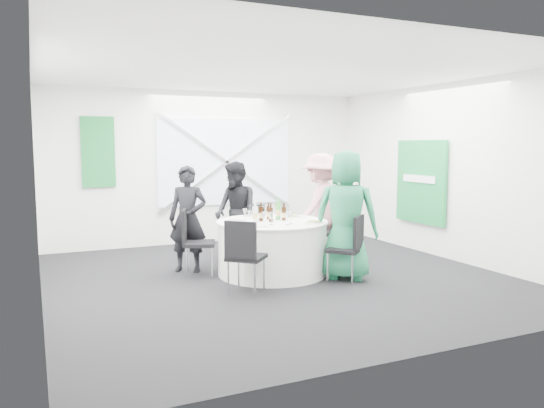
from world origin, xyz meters
name	(u,v)px	position (x,y,z in m)	size (l,w,h in m)	color
floor	(278,277)	(0.00, 0.00, 0.00)	(6.00, 6.00, 0.00)	black
ceiling	(278,71)	(0.00, 0.00, 2.80)	(6.00, 6.00, 0.00)	white
wall_back	(210,167)	(0.00, 3.00, 1.40)	(6.00, 6.00, 0.00)	white
wall_front	(429,196)	(0.00, -3.00, 1.40)	(6.00, 6.00, 0.00)	white
wall_left	(36,183)	(-3.00, 0.00, 1.40)	(6.00, 6.00, 0.00)	white
wall_right	(449,172)	(3.00, 0.00, 1.40)	(6.00, 6.00, 0.00)	white
window_panel	(226,162)	(0.30, 2.96, 1.50)	(2.60, 0.03, 1.60)	silver
window_brace_a	(227,162)	(0.30, 2.92, 1.50)	(0.05, 0.05, 3.16)	silver
window_brace_b	(227,162)	(0.30, 2.92, 1.50)	(0.05, 0.05, 3.16)	silver
green_banner	(98,152)	(-2.00, 2.95, 1.70)	(0.55, 0.04, 1.20)	#156C31
green_sign	(421,182)	(2.94, 0.60, 1.20)	(0.05, 1.20, 1.40)	#18843A
banquet_table	(272,248)	(0.00, 0.20, 0.38)	(1.56, 1.56, 0.76)	white
chair_back	(255,227)	(0.23, 1.37, 0.49)	(0.45, 0.45, 0.84)	black
chair_back_left	(193,237)	(-1.04, 0.58, 0.55)	(0.55, 0.54, 0.93)	black
chair_back_right	(330,224)	(1.17, 0.59, 0.58)	(0.58, 0.57, 0.99)	black
chair_front_right	(350,244)	(0.74, -0.66, 0.53)	(0.58, 0.58, 0.90)	black
chair_front_left	(244,251)	(-0.74, -0.62, 0.54)	(0.59, 0.59, 0.92)	black
person_man_back_left	(188,219)	(-1.03, 0.86, 0.77)	(0.56, 0.37, 1.53)	black
person_man_back	(236,211)	(-0.15, 1.24, 0.78)	(0.76, 0.42, 1.57)	black
person_woman_pink	(321,207)	(1.09, 0.74, 0.85)	(1.09, 0.51, 1.69)	pink
person_woman_green	(346,215)	(0.80, -0.46, 0.88)	(0.86, 0.56, 1.76)	#217B50
plate_back	(252,216)	(-0.06, 0.79, 0.77)	(0.26, 0.26, 0.01)	white
plate_back_left	(234,221)	(-0.50, 0.38, 0.77)	(0.25, 0.25, 0.01)	white
plate_back_right	(293,216)	(0.44, 0.43, 0.78)	(0.28, 0.28, 0.04)	white
plate_front_right	(314,222)	(0.43, -0.23, 0.78)	(0.26, 0.26, 0.04)	white
plate_front_left	(258,226)	(-0.37, -0.17, 0.77)	(0.26, 0.26, 0.01)	white
napkin	(249,223)	(-0.47, -0.09, 0.80)	(0.19, 0.13, 0.05)	white
beer_bottle_a	(261,214)	(-0.15, 0.25, 0.86)	(0.06, 0.06, 0.27)	#341909
beer_bottle_b	(268,213)	(0.02, 0.38, 0.85)	(0.06, 0.06, 0.25)	#341909
beer_bottle_c	(284,214)	(0.17, 0.18, 0.86)	(0.06, 0.06, 0.25)	#341909
beer_bottle_d	(271,215)	(-0.05, 0.13, 0.86)	(0.06, 0.06, 0.26)	#341909
green_water_bottle	(278,211)	(0.14, 0.29, 0.88)	(0.08, 0.08, 0.31)	green
clear_water_bottle	(255,214)	(-0.25, 0.21, 0.87)	(0.08, 0.08, 0.28)	silver
wine_glass_a	(271,216)	(-0.15, -0.12, 0.88)	(0.07, 0.07, 0.17)	white
wine_glass_b	(262,209)	(0.00, 0.56, 0.88)	(0.07, 0.07, 0.17)	white
wine_glass_c	(291,215)	(0.12, -0.15, 0.88)	(0.07, 0.07, 0.17)	white
wine_glass_d	(250,214)	(-0.35, 0.17, 0.88)	(0.07, 0.07, 0.17)	white
wine_glass_e	(264,215)	(-0.24, -0.07, 0.88)	(0.07, 0.07, 0.17)	white
wine_glass_f	(288,216)	(0.04, -0.23, 0.88)	(0.07, 0.07, 0.17)	white
wine_glass_g	(245,212)	(-0.33, 0.39, 0.88)	(0.07, 0.07, 0.17)	white
fork_a	(267,215)	(0.16, 0.75, 0.76)	(0.01, 0.15, 0.01)	silver
knife_a	(248,216)	(-0.14, 0.76, 0.76)	(0.01, 0.15, 0.01)	silver
fork_b	(241,225)	(-0.54, 0.00, 0.76)	(0.01, 0.15, 0.01)	silver
knife_b	(265,227)	(-0.32, -0.28, 0.76)	(0.01, 0.15, 0.01)	silver
fork_c	(301,217)	(0.55, 0.37, 0.76)	(0.01, 0.15, 0.01)	silver
knife_c	(282,215)	(0.36, 0.65, 0.76)	(0.01, 0.15, 0.01)	silver
fork_d	(307,224)	(0.30, -0.29, 0.76)	(0.01, 0.15, 0.01)	silver
knife_d	(312,220)	(0.55, 0.03, 0.76)	(0.01, 0.15, 0.01)	silver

